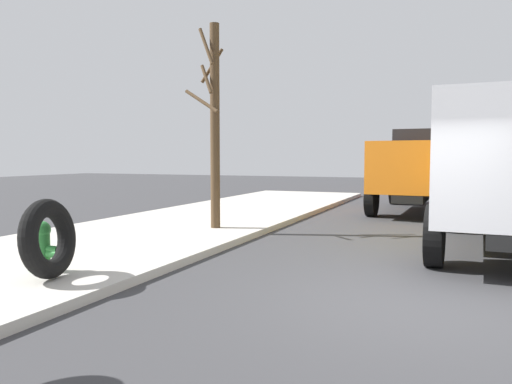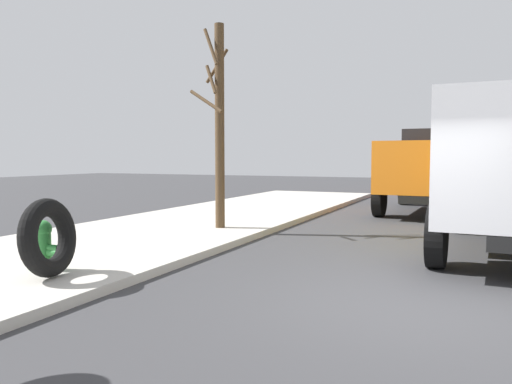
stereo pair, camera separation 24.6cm
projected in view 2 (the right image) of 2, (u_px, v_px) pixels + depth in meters
ground_plane at (413, 312)px, 6.24m from camera, size 80.00×80.00×0.00m
sidewalk_curb at (32, 261)px, 8.86m from camera, size 36.00×5.00×0.15m
fire_hydrant at (44, 244)px, 7.84m from camera, size 0.27×0.61×0.79m
loose_tire at (48, 238)px, 7.33m from camera, size 1.22×0.59×1.19m
dump_truck_orange at (431, 166)px, 17.66m from camera, size 7.09×3.01×3.00m
dump_truck_red at (490, 163)px, 25.67m from camera, size 7.02×2.85×3.00m
bare_tree at (219, 122)px, 12.40m from camera, size 1.05×1.01×5.04m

